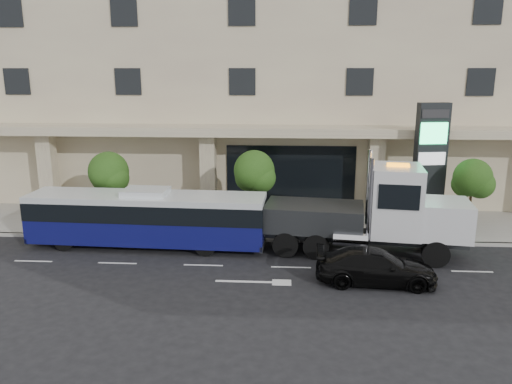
% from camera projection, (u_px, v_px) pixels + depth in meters
% --- Properties ---
extents(ground, '(120.00, 120.00, 0.00)m').
position_uv_depth(ground, '(291.00, 255.00, 23.97)').
color(ground, black).
rests_on(ground, ground).
extents(sidewalk, '(120.00, 6.00, 0.15)m').
position_uv_depth(sidewalk, '(290.00, 223.00, 28.80)').
color(sidewalk, gray).
rests_on(sidewalk, ground).
extents(curb, '(120.00, 0.30, 0.15)m').
position_uv_depth(curb, '(291.00, 240.00, 25.90)').
color(curb, gray).
rests_on(curb, ground).
extents(convention_center, '(60.00, 17.60, 20.00)m').
position_uv_depth(convention_center, '(292.00, 52.00, 36.57)').
color(convention_center, tan).
rests_on(convention_center, ground).
extents(tree_left, '(2.27, 2.20, 4.22)m').
position_uv_depth(tree_left, '(109.00, 174.00, 27.32)').
color(tree_left, '#422B19').
rests_on(tree_left, sidewalk).
extents(tree_mid, '(2.28, 2.20, 4.38)m').
position_uv_depth(tree_mid, '(255.00, 174.00, 26.80)').
color(tree_mid, '#422B19').
rests_on(tree_mid, sidewalk).
extents(tree_right, '(2.10, 2.00, 4.04)m').
position_uv_depth(tree_right, '(473.00, 180.00, 26.17)').
color(tree_right, '#422B19').
rests_on(tree_right, sidewalk).
extents(city_bus, '(11.90, 2.95, 2.99)m').
position_uv_depth(city_bus, '(147.00, 217.00, 24.87)').
color(city_bus, black).
rests_on(city_bus, ground).
extents(tow_truck, '(10.86, 3.82, 4.91)m').
position_uv_depth(tow_truck, '(374.00, 214.00, 23.71)').
color(tow_truck, '#2D3033').
rests_on(tow_truck, ground).
extents(black_sedan, '(5.06, 2.28, 1.44)m').
position_uv_depth(black_sedan, '(376.00, 267.00, 20.72)').
color(black_sedan, black).
rests_on(black_sedan, ground).
extents(signage_pylon, '(1.78, 0.89, 6.85)m').
position_uv_depth(signage_pylon, '(430.00, 165.00, 27.28)').
color(signage_pylon, black).
rests_on(signage_pylon, sidewalk).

